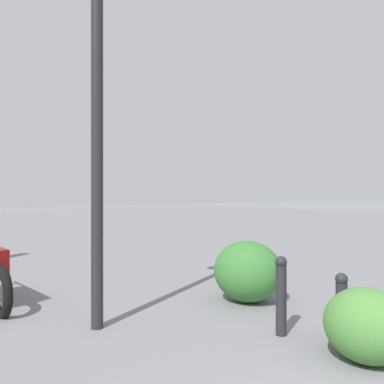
{
  "coord_description": "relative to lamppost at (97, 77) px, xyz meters",
  "views": [
    {
      "loc": [
        -0.09,
        2.99,
        1.6
      ],
      "look_at": [
        9.49,
        -4.24,
        1.58
      ],
      "focal_mm": 38.16,
      "sensor_mm": 36.0,
      "label": 1
    }
  ],
  "objects": [
    {
      "name": "lamppost",
      "position": [
        0.0,
        0.0,
        0.0
      ],
      "size": [
        0.98,
        0.28,
        4.48
      ],
      "color": "#232328",
      "rests_on": "ground"
    },
    {
      "name": "shrub_round",
      "position": [
        -2.41,
        -1.62,
        -2.59
      ],
      "size": [
        0.82,
        0.74,
        0.7
      ],
      "color": "#477F38",
      "rests_on": "ground"
    },
    {
      "name": "bollard_near",
      "position": [
        -2.01,
        -1.84,
        -2.55
      ],
      "size": [
        0.13,
        0.13,
        0.75
      ],
      "color": "#232328",
      "rests_on": "ground"
    },
    {
      "name": "shrub_wide",
      "position": [
        -0.23,
        -2.23,
        -2.5
      ],
      "size": [
        1.03,
        0.93,
        0.88
      ],
      "color": "#387533",
      "rests_on": "ground"
    },
    {
      "name": "shrub_low",
      "position": [
        -2.29,
        -1.76,
        -2.62
      ],
      "size": [
        0.74,
        0.67,
        0.63
      ],
      "color": "#477F38",
      "rests_on": "ground"
    },
    {
      "name": "bollard_mid",
      "position": [
        -1.45,
        -1.54,
        -2.48
      ],
      "size": [
        0.13,
        0.13,
        0.88
      ],
      "color": "#232328",
      "rests_on": "ground"
    }
  ]
}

